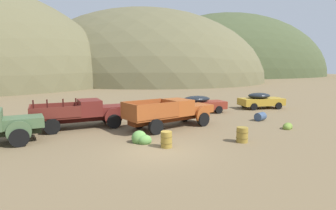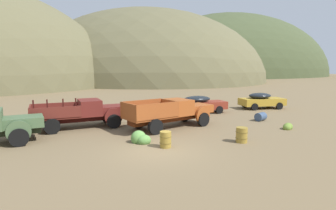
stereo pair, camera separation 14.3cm
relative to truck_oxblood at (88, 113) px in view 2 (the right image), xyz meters
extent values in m
plane|color=brown|center=(2.24, -6.96, -1.00)|extent=(300.00, 300.00, 0.00)
ellipsoid|color=brown|center=(27.57, 67.64, -1.00)|extent=(71.48, 86.53, 43.68)
ellipsoid|color=#424C2D|center=(73.95, 74.73, -1.00)|extent=(94.59, 51.32, 52.33)
cube|color=#47603D|center=(-3.79, -2.20, 0.11)|extent=(2.07, 1.74, 0.55)
cube|color=#B7B2A8|center=(-2.88, -2.14, 0.08)|extent=(0.15, 1.11, 0.44)
cylinder|color=#47603D|center=(-3.99, -3.17, -0.24)|extent=(1.21, 0.26, 1.20)
cylinder|color=#47603D|center=(-4.11, -1.26, -0.24)|extent=(1.21, 0.26, 1.20)
cube|color=black|center=(-4.85, -2.27, 0.57)|extent=(0.15, 1.57, 0.59)
cylinder|color=black|center=(-3.99, -3.22, -0.52)|extent=(0.98, 0.34, 0.96)
cylinder|color=black|center=(-4.12, -1.21, -0.52)|extent=(0.98, 0.34, 0.96)
cube|color=black|center=(-0.46, 0.00, -0.34)|extent=(5.97, 1.02, 0.36)
cube|color=maroon|center=(1.74, 0.00, 0.11)|extent=(1.89, 1.78, 0.55)
cube|color=#B7B2A8|center=(2.62, -0.01, 0.08)|extent=(0.08, 1.22, 0.44)
cylinder|color=maroon|center=(1.49, -1.06, -0.24)|extent=(1.20, 0.18, 1.20)
cylinder|color=maroon|center=(1.50, 1.05, -0.24)|extent=(1.20, 0.18, 1.20)
cube|color=maroon|center=(0.11, 0.00, 0.36)|extent=(1.39, 2.05, 1.05)
cube|color=black|center=(0.73, 0.00, 0.57)|extent=(0.06, 1.73, 0.59)
cube|color=maroon|center=(-2.09, 0.01, -0.10)|extent=(3.02, 2.14, 0.12)
cube|color=maroon|center=(-2.09, -1.06, 0.31)|extent=(3.02, 0.11, 0.70)
cube|color=maroon|center=(-2.08, 1.07, 0.31)|extent=(3.02, 0.11, 0.70)
cube|color=maroon|center=(-3.53, 0.01, 0.31)|extent=(0.11, 2.13, 0.70)
cube|color=black|center=(-3.30, -1.05, 0.91)|extent=(0.08, 0.08, 0.50)
cube|color=black|center=(-2.54, -1.06, 0.91)|extent=(0.08, 0.08, 0.50)
cube|color=black|center=(-1.64, -1.06, 0.91)|extent=(0.08, 0.08, 0.50)
cube|color=black|center=(-0.89, -1.06, 0.91)|extent=(0.08, 0.08, 0.50)
cylinder|color=black|center=(1.49, -1.11, -0.52)|extent=(0.96, 0.28, 0.96)
cylinder|color=black|center=(1.50, 1.11, -0.52)|extent=(0.96, 0.28, 0.96)
cylinder|color=black|center=(-2.34, -1.10, -0.52)|extent=(0.96, 0.28, 0.96)
cylinder|color=black|center=(-2.34, 1.12, -0.52)|extent=(0.96, 0.28, 0.96)
cube|color=#51220D|center=(5.10, -2.48, -0.34)|extent=(6.27, 2.12, 0.36)
cube|color=#A34C1E|center=(7.35, -2.04, 0.11)|extent=(2.24, 2.01, 0.55)
cube|color=#B7B2A8|center=(8.24, -1.86, 0.08)|extent=(0.30, 1.14, 0.44)
cylinder|color=#A34C1E|center=(7.28, -3.06, -0.24)|extent=(1.21, 0.41, 1.20)
cylinder|color=#A34C1E|center=(6.90, -1.12, -0.24)|extent=(1.21, 0.41, 1.20)
cube|color=#A34C1E|center=(5.68, -2.37, 0.36)|extent=(1.78, 2.15, 1.05)
cube|color=black|center=(6.31, -2.24, 0.57)|extent=(0.36, 1.60, 0.59)
cube|color=#97471E|center=(3.44, -2.81, -0.10)|extent=(3.46, 2.57, 0.12)
cube|color=#97471E|center=(3.63, -3.79, 0.43)|extent=(3.10, 0.71, 0.95)
cube|color=#97471E|center=(3.24, -1.83, 0.43)|extent=(3.10, 0.71, 0.95)
cube|color=#97471E|center=(1.96, -3.10, 0.43)|extent=(0.48, 1.98, 0.95)
cylinder|color=black|center=(7.29, -3.11, -0.52)|extent=(1.00, 0.46, 0.96)
cylinder|color=black|center=(6.89, -1.07, -0.52)|extent=(1.00, 0.46, 0.96)
cylinder|color=black|center=(3.38, -3.88, -0.52)|extent=(1.00, 0.46, 0.96)
cylinder|color=black|center=(2.98, -1.84, -0.52)|extent=(1.00, 0.46, 0.96)
cube|color=maroon|center=(9.93, 1.62, -0.32)|extent=(4.90, 2.07, 0.68)
ellipsoid|color=black|center=(9.64, 1.64, 0.28)|extent=(2.60, 1.69, 0.57)
ellipsoid|color=maroon|center=(12.08, 1.45, -0.26)|extent=(1.16, 1.44, 0.61)
cylinder|color=black|center=(11.34, 0.66, -0.66)|extent=(0.69, 0.25, 0.68)
cylinder|color=black|center=(11.48, 2.35, -0.66)|extent=(0.69, 0.25, 0.68)
cylinder|color=black|center=(8.38, 0.89, -0.66)|extent=(0.69, 0.25, 0.68)
cylinder|color=black|center=(8.52, 2.58, -0.66)|extent=(0.69, 0.25, 0.68)
cube|color=#B28928|center=(16.95, 1.35, -0.32)|extent=(4.59, 2.75, 0.68)
ellipsoid|color=black|center=(16.69, 1.41, 0.28)|extent=(2.53, 2.09, 0.57)
ellipsoid|color=#B28928|center=(18.83, 0.94, -0.26)|extent=(1.24, 1.67, 0.61)
cylinder|color=black|center=(18.04, 0.15, -0.66)|extent=(0.71, 0.34, 0.68)
cylinder|color=black|center=(18.45, 1.98, -0.66)|extent=(0.71, 0.34, 0.68)
cylinder|color=black|center=(15.45, 0.72, -0.66)|extent=(0.71, 0.34, 0.68)
cylinder|color=black|center=(15.85, 2.55, -0.66)|extent=(0.71, 0.34, 0.68)
cylinder|color=olive|center=(7.02, -7.46, -0.59)|extent=(0.62, 0.62, 0.83)
torus|color=brown|center=(7.02, -7.46, -0.42)|extent=(0.66, 0.66, 0.03)
torus|color=brown|center=(7.02, -7.46, -0.76)|extent=(0.66, 0.66, 0.03)
cylinder|color=#384C6B|center=(12.34, -3.33, -0.69)|extent=(0.99, 0.86, 0.64)
cylinder|color=olive|center=(2.84, -6.57, -0.59)|extent=(0.58, 0.58, 0.84)
torus|color=brown|center=(2.84, -6.57, -0.42)|extent=(0.62, 0.62, 0.03)
torus|color=brown|center=(2.84, -6.57, -0.75)|extent=(0.62, 0.62, 0.03)
ellipsoid|color=olive|center=(11.78, -6.32, -0.88)|extent=(0.55, 0.50, 0.44)
ellipsoid|color=olive|center=(11.88, -6.25, -0.87)|extent=(0.58, 0.52, 0.50)
ellipsoid|color=olive|center=(12.04, -6.19, -0.86)|extent=(0.60, 0.54, 0.52)
ellipsoid|color=#5B8E42|center=(1.88, -5.09, -0.77)|extent=(0.85, 0.77, 0.85)
ellipsoid|color=#5B8E42|center=(2.09, -5.40, -0.84)|extent=(0.77, 0.69, 0.61)
camera|label=1|loc=(-2.85, -18.79, 3.11)|focal=28.91mm
camera|label=2|loc=(-2.72, -18.85, 3.11)|focal=28.91mm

